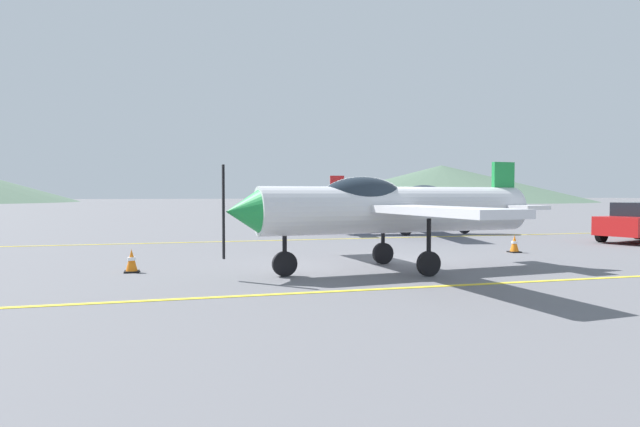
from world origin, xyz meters
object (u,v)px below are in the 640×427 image
at_px(airplane_near, 386,208).
at_px(airplane_mid, 411,201).
at_px(traffic_cone_front, 132,261).
at_px(traffic_cone_side, 514,244).

xyz_separation_m(airplane_near, airplane_mid, (6.01, 11.51, 0.00)).
xyz_separation_m(airplane_mid, traffic_cone_front, (-12.28, -10.11, -1.32)).
height_order(airplane_near, traffic_cone_front, airplane_near).
xyz_separation_m(airplane_mid, traffic_cone_side, (-0.21, -8.65, -1.32)).
bearing_deg(airplane_near, traffic_cone_side, 26.24).
relative_size(airplane_near, traffic_cone_side, 16.18).
height_order(airplane_mid, traffic_cone_front, airplane_mid).
bearing_deg(traffic_cone_front, traffic_cone_side, 6.89).
xyz_separation_m(airplane_near, traffic_cone_front, (-6.26, 1.40, -1.32)).
xyz_separation_m(airplane_near, traffic_cone_side, (5.81, 2.86, -1.32)).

